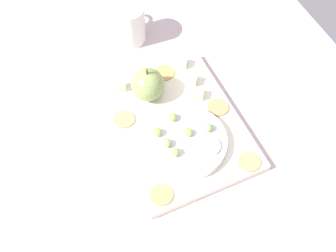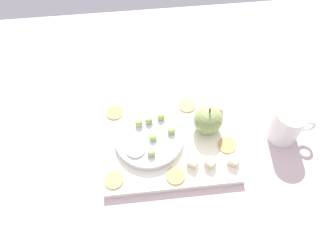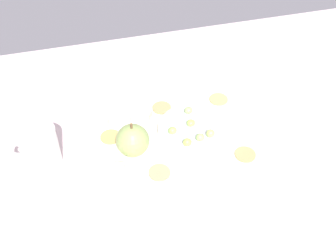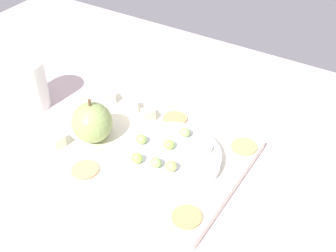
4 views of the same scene
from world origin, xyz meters
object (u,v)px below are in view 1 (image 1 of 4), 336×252
(apple_whole, at_px, (148,85))
(cheese_cube_3, at_px, (182,62))
(serving_dish, at_px, (185,142))
(grape_2, at_px, (208,128))
(cracker_3, at_px, (164,73))
(cheese_cube_1, at_px, (121,86))
(cracker_2, at_px, (161,195))
(grape_0, at_px, (157,132))
(cheese_cube_0, at_px, (198,94))
(cup, at_px, (129,24))
(grape_5, at_px, (173,117))
(platter, at_px, (177,128))
(apple_slice_0, at_px, (209,146))
(cracker_1, at_px, (124,119))
(cheese_cube_2, at_px, (192,80))
(grape_1, at_px, (175,152))
(grape_3, at_px, (188,132))
(cracker_4, at_px, (218,107))
(grape_4, at_px, (167,143))
(cracker_0, at_px, (249,162))

(apple_whole, height_order, cheese_cube_3, apple_whole)
(serving_dish, distance_m, grape_2, 0.05)
(apple_whole, height_order, cracker_3, apple_whole)
(cheese_cube_1, distance_m, cheese_cube_3, 0.15)
(cracker_2, height_order, grape_0, grape_0)
(cheese_cube_0, distance_m, cheese_cube_3, 0.10)
(apple_whole, relative_size, cup, 0.67)
(grape_2, bearing_deg, cracker_3, 4.45)
(grape_0, bearing_deg, cheese_cube_0, -63.41)
(cheese_cube_0, height_order, grape_5, grape_5)
(serving_dish, relative_size, grape_5, 8.72)
(platter, height_order, apple_slice_0, apple_slice_0)
(grape_2, bearing_deg, cracker_1, 53.86)
(serving_dish, height_order, grape_5, grape_5)
(cheese_cube_0, relative_size, cheese_cube_3, 1.00)
(cup, bearing_deg, cheese_cube_1, 151.63)
(cheese_cube_0, bearing_deg, cracker_3, 23.69)
(cheese_cube_2, bearing_deg, apple_slice_0, 164.55)
(cracker_2, relative_size, grape_1, 2.33)
(cheese_cube_3, distance_m, cracker_3, 0.05)
(cracker_2, xyz_separation_m, cracker_3, (0.27, -0.13, 0.00))
(serving_dish, relative_size, grape_3, 8.72)
(cheese_cube_2, bearing_deg, apple_whole, 84.59)
(cracker_2, xyz_separation_m, grape_3, (0.09, -0.10, 0.02))
(cracker_1, height_order, cup, cup)
(apple_whole, relative_size, cheese_cube_2, 3.37)
(cheese_cube_0, relative_size, grape_1, 1.10)
(cracker_4, xyz_separation_m, cup, (0.28, 0.09, 0.03))
(cracker_3, bearing_deg, grape_1, 161.33)
(cheese_cube_3, xyz_separation_m, cracker_3, (-0.00, 0.05, -0.01))
(cracker_1, bearing_deg, platter, -121.19)
(grape_4, xyz_separation_m, apple_slice_0, (-0.04, -0.07, -0.01))
(grape_0, bearing_deg, apple_slice_0, -130.10)
(cheese_cube_2, distance_m, cracker_1, 0.18)
(cheese_cube_1, distance_m, cracker_1, 0.08)
(cracker_0, xyz_separation_m, cracker_4, (0.14, -0.01, 0.00))
(grape_2, bearing_deg, grape_3, 80.59)
(apple_slice_0, bearing_deg, grape_0, 49.90)
(platter, relative_size, cup, 3.04)
(grape_2, relative_size, grape_3, 1.00)
(platter, distance_m, grape_4, 0.07)
(grape_4, bearing_deg, apple_whole, -7.79)
(grape_4, bearing_deg, cheese_cube_3, -33.11)
(cracker_3, xyz_separation_m, apple_slice_0, (-0.22, 0.00, 0.02))
(cheese_cube_1, xyz_separation_m, cracker_0, (-0.28, -0.17, -0.01))
(serving_dish, bearing_deg, cheese_cube_2, -31.04)
(apple_whole, height_order, cracker_0, apple_whole)
(apple_slice_0, bearing_deg, grape_3, 29.84)
(cracker_0, bearing_deg, cheese_cube_1, 31.09)
(cheese_cube_0, distance_m, grape_4, 0.15)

